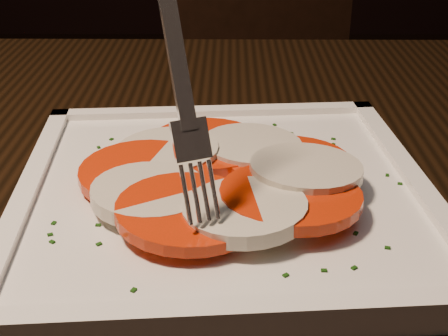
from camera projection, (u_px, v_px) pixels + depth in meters
The scene contains 5 objects.
table at pixel (299, 269), 0.56m from camera, with size 1.21×0.81×0.75m.
chair at pixel (283, 85), 1.35m from camera, with size 0.54×0.54×0.93m.
plate at pixel (224, 195), 0.46m from camera, with size 0.30×0.30×0.01m, color white.
caprese_salad at pixel (224, 174), 0.45m from camera, with size 0.24×0.25×0.03m.
fork at pixel (170, 48), 0.37m from camera, with size 0.04×0.09×0.18m, color white, non-canonical shape.
Camera 1 is at (0.17, -0.73, 0.98)m, focal length 50.00 mm.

